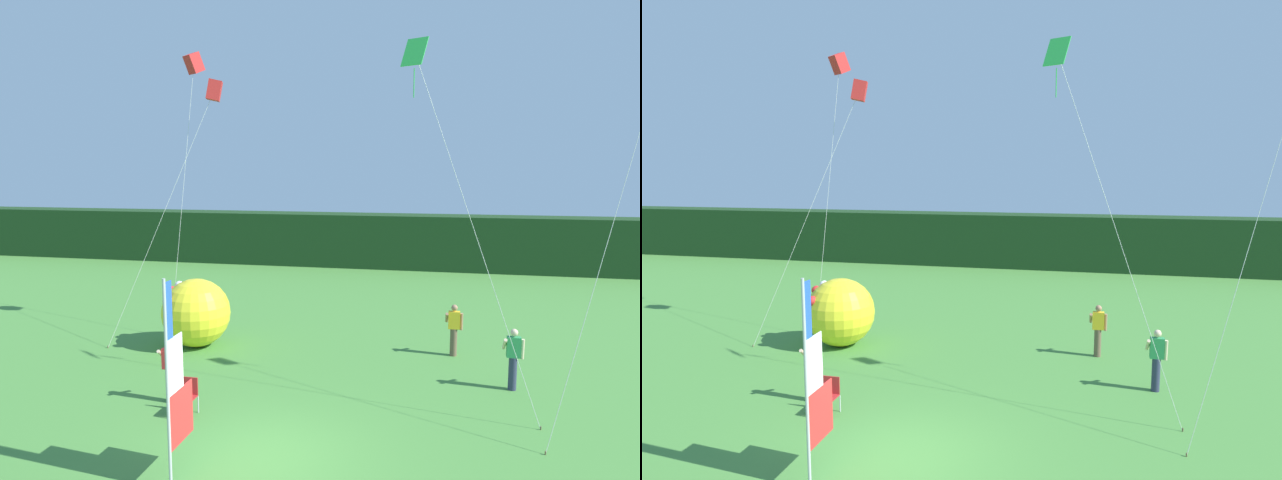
{
  "view_description": "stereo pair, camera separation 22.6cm",
  "coord_description": "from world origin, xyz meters",
  "views": [
    {
      "loc": [
        3.51,
        -10.53,
        5.99
      ],
      "look_at": [
        0.53,
        3.33,
        4.16
      ],
      "focal_mm": 31.59,
      "sensor_mm": 36.0,
      "label": 1
    },
    {
      "loc": [
        3.73,
        -10.49,
        5.99
      ],
      "look_at": [
        0.53,
        3.33,
        4.16
      ],
      "focal_mm": 31.59,
      "sensor_mm": 36.0,
      "label": 2
    }
  ],
  "objects": [
    {
      "name": "ground_plane",
      "position": [
        0.0,
        0.0,
        0.0
      ],
      "size": [
        120.0,
        120.0,
        0.0
      ],
      "primitive_type": "plane",
      "color": "#478438"
    },
    {
      "name": "distant_treeline",
      "position": [
        0.0,
        23.32,
        1.59
      ],
      "size": [
        80.0,
        2.4,
        3.18
      ],
      "primitive_type": "cube",
      "color": "#193819",
      "rests_on": "ground"
    },
    {
      "name": "banner_flag",
      "position": [
        -1.27,
        -1.23,
        1.93
      ],
      "size": [
        0.06,
        1.03,
        4.03
      ],
      "color": "#B7B7BC",
      "rests_on": "ground"
    },
    {
      "name": "person_near_banner",
      "position": [
        -3.15,
        2.18,
        0.88
      ],
      "size": [
        0.55,
        0.48,
        1.65
      ],
      "color": "#2D334C",
      "rests_on": "ground"
    },
    {
      "name": "person_mid_field",
      "position": [
        4.03,
        7.4,
        0.89
      ],
      "size": [
        0.55,
        0.48,
        1.67
      ],
      "color": "brown",
      "rests_on": "ground"
    },
    {
      "name": "person_far_left",
      "position": [
        5.53,
        4.86,
        0.91
      ],
      "size": [
        0.55,
        0.48,
        1.7
      ],
      "color": "#2D334C",
      "rests_on": "ground"
    },
    {
      "name": "inflatable_balloon",
      "position": [
        -4.44,
        6.6,
        1.15
      ],
      "size": [
        2.3,
        2.3,
        2.3
      ],
      "color": "yellow",
      "rests_on": "ground"
    },
    {
      "name": "folding_chair",
      "position": [
        -2.43,
        1.59,
        0.51
      ],
      "size": [
        0.51,
        0.51,
        0.89
      ],
      "color": "#BCBCC1",
      "rests_on": "ground"
    },
    {
      "name": "kite_red_box_1",
      "position": [
        -5.54,
        9.4,
        9.76
      ],
      "size": [
        0.76,
        2.59,
        10.22
      ],
      "color": "brown",
      "rests_on": "ground"
    },
    {
      "name": "kite_red_box_3",
      "position": [
        -4.39,
        8.46,
        8.63
      ],
      "size": [
        3.23,
        3.05,
        9.06
      ],
      "color": "brown",
      "rests_on": "ground"
    },
    {
      "name": "kite_green_diamond_4",
      "position": [
        3.0,
        3.73,
        8.16
      ],
      "size": [
        3.46,
        1.61,
        9.16
      ],
      "color": "brown",
      "rests_on": "ground"
    }
  ]
}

